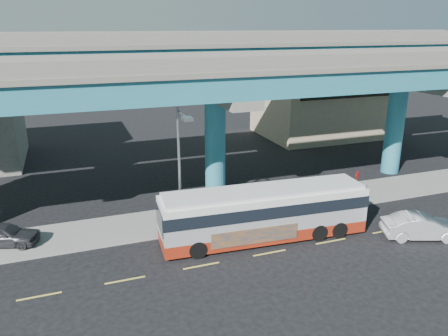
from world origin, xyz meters
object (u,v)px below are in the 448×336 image
object	(u,v)px
parked_car	(3,235)
stop_sign	(357,180)
transit_bus	(264,212)
street_lamp	(181,155)
sedan	(421,227)

from	to	relation	value
parked_car	stop_sign	world-z (taller)	stop_sign
transit_bus	street_lamp	size ratio (longest dim) A/B	1.64
transit_bus	stop_sign	world-z (taller)	transit_bus
street_lamp	stop_sign	bearing A→B (deg)	3.27
parked_car	sedan	bearing A→B (deg)	-89.30
street_lamp	stop_sign	size ratio (longest dim) A/B	3.35
sedan	street_lamp	bearing A→B (deg)	89.07
transit_bus	sedan	world-z (taller)	transit_bus
transit_bus	parked_car	world-z (taller)	transit_bus
transit_bus	stop_sign	size ratio (longest dim) A/B	5.49
sedan	stop_sign	size ratio (longest dim) A/B	2.10
transit_bus	street_lamp	bearing A→B (deg)	159.14
transit_bus	sedan	size ratio (longest dim) A/B	2.62
transit_bus	stop_sign	xyz separation A→B (m)	(8.52, 2.75, 0.03)
sedan	stop_sign	xyz separation A→B (m)	(-0.32, 5.90, 1.02)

